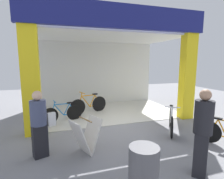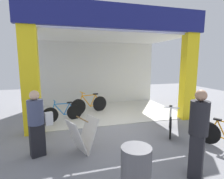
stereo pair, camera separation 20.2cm
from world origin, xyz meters
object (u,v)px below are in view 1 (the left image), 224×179
bicycle_inside_0 (63,113)px  bicycle_inside_1 (89,105)px  sandwich_board_sign (86,136)px  pedestrian_1 (202,132)px  bicycle_parked_0 (171,121)px  trash_bin (143,173)px  pedestrian_0 (39,123)px

bicycle_inside_0 → bicycle_inside_1: 1.40m
bicycle_inside_0 → sandwich_board_sign: 2.61m
sandwich_board_sign → pedestrian_1: 2.59m
bicycle_parked_0 → pedestrian_1: bearing=-111.4°
bicycle_parked_0 → pedestrian_1: size_ratio=0.81×
bicycle_parked_0 → trash_bin: 3.19m
sandwich_board_sign → bicycle_inside_1: bearing=78.6°
bicycle_inside_0 → pedestrian_1: size_ratio=0.85×
pedestrian_0 → bicycle_inside_0: bearing=76.3°
bicycle_parked_0 → pedestrian_1: (-0.82, -2.09, 0.54)m
bicycle_inside_0 → pedestrian_0: size_ratio=0.92×
bicycle_inside_0 → sandwich_board_sign: bearing=-80.0°
bicycle_inside_0 → trash_bin: trash_bin is taller
bicycle_parked_0 → trash_bin: bearing=-133.2°
pedestrian_0 → trash_bin: 2.60m
bicycle_inside_0 → bicycle_inside_1: bicycle_inside_1 is taller
trash_bin → bicycle_inside_1: bearing=89.6°
bicycle_inside_1 → pedestrian_1: size_ratio=0.96×
bicycle_parked_0 → sandwich_board_sign: size_ratio=1.60×
bicycle_inside_0 → sandwich_board_sign: size_ratio=1.67×
bicycle_parked_0 → trash_bin: (-2.18, -2.32, 0.09)m
pedestrian_0 → sandwich_board_sign: bearing=-7.6°
bicycle_inside_1 → trash_bin: (-0.03, -5.18, 0.07)m
bicycle_parked_0 → pedestrian_0: (-3.88, -0.39, 0.46)m
sandwich_board_sign → pedestrian_1: bearing=-37.8°
bicycle_inside_1 → sandwich_board_sign: bearing=-101.4°
trash_bin → sandwich_board_sign: bearing=109.9°
pedestrian_0 → trash_bin: (1.70, -1.93, -0.37)m
bicycle_parked_0 → sandwich_board_sign: bicycle_parked_0 is taller
bicycle_inside_0 → pedestrian_0: bearing=-103.7°
pedestrian_1 → bicycle_parked_0: bearing=68.6°
sandwich_board_sign → trash_bin: bearing=-70.1°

